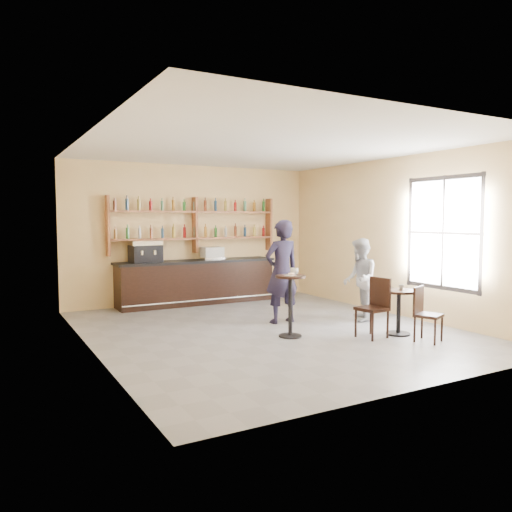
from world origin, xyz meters
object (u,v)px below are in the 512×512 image
pastry_case (212,253)px  patron_second (360,280)px  chair_west (372,308)px  chair_south (429,315)px  bar_counter (197,282)px  espresso_machine (145,252)px  man_main (282,272)px  pedestal_table (290,306)px  cafe_table (399,312)px

pastry_case → patron_second: 3.70m
chair_west → chair_south: size_ratio=1.13×
bar_counter → espresso_machine: espresso_machine is taller
chair_west → chair_south: 0.89m
espresso_machine → pastry_case: 1.58m
man_main → chair_south: (1.27, -2.38, -0.53)m
pedestal_table → chair_south: (1.74, -1.36, -0.08)m
cafe_table → patron_second: size_ratio=0.48×
man_main → chair_south: 2.75m
cafe_table → chair_south: 0.60m
espresso_machine → pedestal_table: size_ratio=0.64×
bar_counter → chair_west: size_ratio=3.77×
bar_counter → patron_second: bearing=-58.8°
espresso_machine → cafe_table: (3.01, -4.52, -0.86)m
bar_counter → man_main: size_ratio=1.92×
pedestal_table → patron_second: patron_second is taller
pedestal_table → man_main: (0.47, 1.03, 0.46)m
pastry_case → pedestal_table: size_ratio=0.47×
pedestal_table → patron_second: (1.88, 0.46, 0.28)m
cafe_table → chair_west: 0.56m
pedestal_table → cafe_table: 1.86m
cafe_table → patron_second: patron_second is taller
man_main → espresso_machine: bearing=-58.3°
cafe_table → chair_south: (0.05, -0.60, 0.06)m
espresso_machine → cafe_table: 5.50m
espresso_machine → chair_south: espresso_machine is taller
pedestal_table → chair_west: bearing=-31.7°
bar_counter → pedestal_table: pedestal_table is taller
man_main → patron_second: (1.41, -0.57, -0.18)m
patron_second → chair_south: bearing=29.8°
pastry_case → man_main: size_ratio=0.25×
bar_counter → patron_second: patron_second is taller
bar_counter → man_main: man_main is taller
man_main → cafe_table: man_main is taller
man_main → patron_second: 1.53m
pastry_case → cafe_table: pastry_case is taller
espresso_machine → chair_south: (3.06, -5.12, -0.81)m
bar_counter → man_main: 2.84m
bar_counter → chair_west: bearing=-74.2°
man_main → cafe_table: (1.22, -1.78, -0.59)m
bar_counter → pedestal_table: 3.77m
cafe_table → patron_second: (0.19, 1.21, 0.41)m
espresso_machine → pastry_case: (1.58, 0.00, -0.09)m
chair_south → man_main: bearing=95.6°
pastry_case → chair_west: bearing=-79.0°
chair_west → chair_south: bearing=36.3°
man_main → patron_second: size_ratio=1.22×
pedestal_table → cafe_table: pedestal_table is taller
chair_west → patron_second: patron_second is taller
pedestal_table → chair_west: 1.34m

